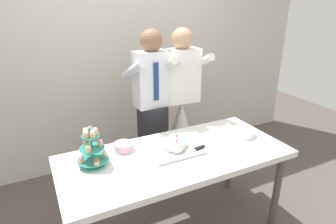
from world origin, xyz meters
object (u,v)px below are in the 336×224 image
(cupcake_stand, at_px, (92,149))
(round_cake, at_px, (123,148))
(main_cake_tray, at_px, (175,147))
(person_bride, at_px, (181,131))
(dessert_table, at_px, (176,162))
(plate_stack, at_px, (243,132))
(person_groom, at_px, (153,121))

(cupcake_stand, height_order, round_cake, cupcake_stand)
(main_cake_tray, distance_m, person_bride, 0.83)
(dessert_table, height_order, plate_stack, plate_stack)
(main_cake_tray, bearing_deg, round_cake, 153.96)
(person_groom, distance_m, person_bride, 0.36)
(dessert_table, distance_m, main_cake_tray, 0.12)
(cupcake_stand, bearing_deg, person_groom, 39.18)
(person_bride, bearing_deg, dessert_table, -121.73)
(cupcake_stand, distance_m, plate_stack, 1.31)
(main_cake_tray, distance_m, person_groom, 0.70)
(cupcake_stand, bearing_deg, round_cake, 19.47)
(main_cake_tray, height_order, person_groom, person_groom)
(round_cake, distance_m, person_bride, 0.96)
(plate_stack, xyz_separation_m, round_cake, (-1.05, 0.19, 0.00))
(round_cake, bearing_deg, cupcake_stand, -160.53)
(cupcake_stand, bearing_deg, plate_stack, -4.50)
(plate_stack, height_order, person_bride, person_bride)
(person_groom, height_order, person_bride, same)
(plate_stack, bearing_deg, person_groom, 129.01)
(person_bride, bearing_deg, person_groom, 177.59)
(main_cake_tray, bearing_deg, dessert_table, -106.67)
(main_cake_tray, bearing_deg, cupcake_stand, 172.06)
(dessert_table, distance_m, person_groom, 0.74)
(dessert_table, relative_size, person_groom, 1.08)
(cupcake_stand, relative_size, plate_stack, 1.43)
(plate_stack, bearing_deg, cupcake_stand, 175.50)
(dessert_table, height_order, cupcake_stand, cupcake_stand)
(person_groom, relative_size, person_bride, 1.00)
(person_groom, bearing_deg, cupcake_stand, -140.82)
(round_cake, distance_m, person_groom, 0.70)
(round_cake, bearing_deg, person_groom, 46.85)
(cupcake_stand, height_order, plate_stack, cupcake_stand)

